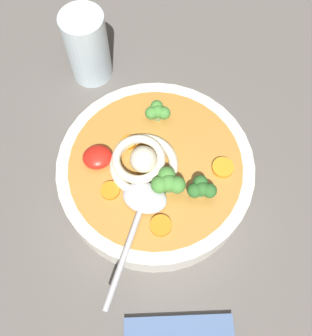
{
  "coord_description": "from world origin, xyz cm",
  "views": [
    {
      "loc": [
        7.38,
        23.0,
        60.35
      ],
      "look_at": [
        3.63,
        0.48,
        9.36
      ],
      "focal_mm": 43.0,
      "sensor_mm": 36.0,
      "label": 1
    }
  ],
  "objects_px": {
    "noodle_pile": "(142,161)",
    "soup_spoon": "(141,207)",
    "soup_bowl": "(156,175)",
    "drinking_glass": "(87,47)"
  },
  "relations": [
    {
      "from": "soup_bowl",
      "to": "drinking_glass",
      "type": "bearing_deg",
      "value": -71.55
    },
    {
      "from": "noodle_pile",
      "to": "soup_spoon",
      "type": "distance_m",
      "value": 0.06
    },
    {
      "from": "soup_bowl",
      "to": "drinking_glass",
      "type": "relative_size",
      "value": 2.23
    },
    {
      "from": "noodle_pile",
      "to": "soup_spoon",
      "type": "height_order",
      "value": "noodle_pile"
    },
    {
      "from": "soup_bowl",
      "to": "noodle_pile",
      "type": "bearing_deg",
      "value": -21.23
    },
    {
      "from": "soup_spoon",
      "to": "drinking_glass",
      "type": "distance_m",
      "value": 0.28
    },
    {
      "from": "soup_bowl",
      "to": "noodle_pile",
      "type": "height_order",
      "value": "noodle_pile"
    },
    {
      "from": "noodle_pile",
      "to": "soup_bowl",
      "type": "bearing_deg",
      "value": 158.77
    },
    {
      "from": "drinking_glass",
      "to": "noodle_pile",
      "type": "bearing_deg",
      "value": 104.63
    },
    {
      "from": "soup_spoon",
      "to": "soup_bowl",
      "type": "bearing_deg",
      "value": 180.0
    }
  ]
}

